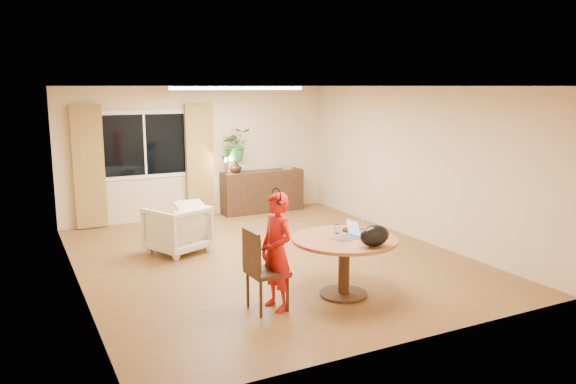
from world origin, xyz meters
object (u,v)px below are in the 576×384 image
(dining_table, at_px, (344,250))
(dining_chair, at_px, (267,269))
(child, at_px, (277,252))
(armchair, at_px, (177,229))
(sideboard, at_px, (262,191))

(dining_table, bearing_deg, dining_chair, 178.97)
(child, bearing_deg, armchair, 178.54)
(dining_chair, height_order, sideboard, dining_chair)
(sideboard, bearing_deg, child, -112.49)
(child, relative_size, sideboard, 0.81)
(dining_chair, height_order, armchair, dining_chair)
(dining_chair, distance_m, child, 0.24)
(armchair, xyz_separation_m, sideboard, (2.41, 2.05, 0.05))
(dining_table, xyz_separation_m, dining_chair, (-1.05, 0.02, -0.10))
(dining_table, distance_m, armchair, 3.10)
(dining_chair, relative_size, sideboard, 0.57)
(child, distance_m, armchair, 2.83)
(dining_table, height_order, dining_chair, dining_chair)
(dining_table, distance_m, child, 0.94)
(dining_chair, relative_size, armchair, 1.18)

